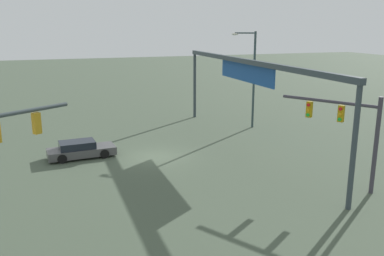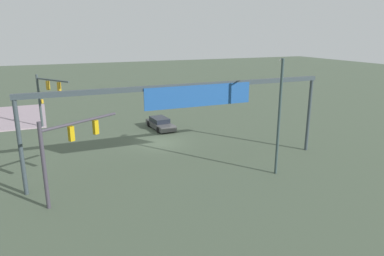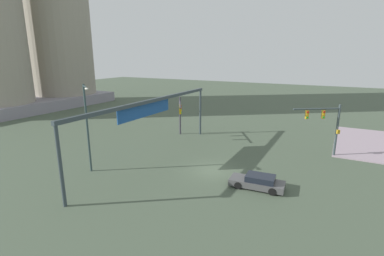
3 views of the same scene
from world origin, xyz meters
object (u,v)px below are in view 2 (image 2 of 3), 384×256
at_px(streetlamp_curved_arm, 279,109).
at_px(traffic_signal_opposite_side, 65,144).
at_px(sedan_car_approaching, 160,123).
at_px(traffic_signal_near_corner, 46,93).

bearing_deg(streetlamp_curved_arm, traffic_signal_opposite_side, 117.74).
bearing_deg(sedan_car_approaching, traffic_signal_near_corner, -115.70).
bearing_deg(streetlamp_curved_arm, traffic_signal_near_corner, 71.49).
xyz_separation_m(traffic_signal_near_corner, streetlamp_curved_arm, (-15.53, 19.95, 0.89)).
xyz_separation_m(traffic_signal_opposite_side, streetlamp_curved_arm, (-14.83, 1.52, 1.23)).
relative_size(traffic_signal_opposite_side, streetlamp_curved_arm, 0.63).
distance_m(streetlamp_curved_arm, sedan_car_approaching, 16.63).
distance_m(traffic_signal_near_corner, sedan_car_approaching, 12.68).
height_order(traffic_signal_near_corner, streetlamp_curved_arm, streetlamp_curved_arm).
bearing_deg(traffic_signal_opposite_side, streetlamp_curved_arm, -36.65).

